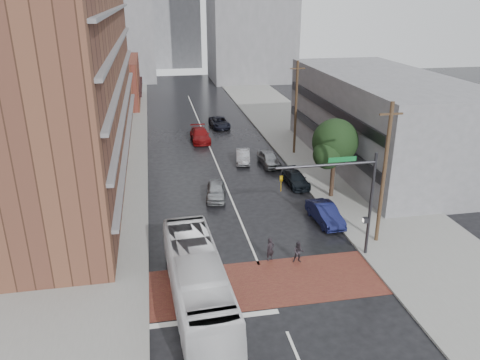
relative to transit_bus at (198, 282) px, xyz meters
name	(u,v)px	position (x,y,z in m)	size (l,w,h in m)	color
ground	(268,287)	(4.28, 1.00, -1.61)	(160.00, 160.00, 0.00)	black
crosswalk	(266,283)	(4.28, 1.50, -1.60)	(14.00, 5.00, 0.02)	brown
sidewalk_west	(104,161)	(-7.22, 26.00, -1.53)	(9.00, 90.00, 0.15)	gray
sidewalk_east	(314,149)	(15.78, 26.00, -1.53)	(9.00, 90.00, 0.15)	gray
apartment_block	(58,21)	(-9.72, 25.00, 12.39)	(10.00, 44.00, 28.00)	brown
storefront_west	(113,81)	(-7.72, 55.00, 1.89)	(8.00, 16.00, 7.00)	brown
building_east	(380,119)	(20.78, 21.00, 2.89)	(11.00, 26.00, 9.00)	gray
distant_tower_center	(173,14)	(4.28, 96.00, 10.39)	(12.00, 10.00, 24.00)	gray
street_tree	(335,145)	(12.80, 13.03, 3.13)	(4.20, 4.10, 6.90)	#332319
signal_mast	(351,191)	(10.13, 3.50, 3.13)	(6.50, 0.30, 7.20)	#2D2D33
utility_pole_near	(384,174)	(13.08, 5.00, 3.53)	(1.60, 0.26, 10.00)	#473321
utility_pole_far	(296,108)	(13.08, 25.00, 3.53)	(1.60, 0.26, 10.00)	#473321
transit_bus	(198,282)	(0.00, 0.00, 0.00)	(2.70, 11.53, 3.21)	silver
pedestrian_a	(270,249)	(5.13, 4.00, -0.80)	(0.59, 0.39, 1.62)	black
pedestrian_b	(299,252)	(6.87, 3.40, -0.86)	(0.73, 0.56, 1.49)	black
car_travel_a	(216,191)	(3.02, 14.62, -0.91)	(1.64, 4.07, 1.39)	#969A9D
car_travel_b	(243,156)	(7.05, 23.30, -0.96)	(1.38, 3.94, 1.30)	#9A9BA1
car_travel_c	(200,135)	(3.48, 31.61, -0.85)	(2.12, 5.21, 1.51)	maroon
suv_travel	(219,122)	(6.64, 37.38, -0.94)	(2.21, 4.79, 1.33)	black
car_parked_near	(325,214)	(10.58, 8.57, -0.87)	(1.55, 4.44, 1.46)	#131742
car_parked_mid	(296,179)	(10.58, 16.20, -1.00)	(1.71, 4.21, 1.22)	black
car_parked_far	(269,159)	(9.48, 21.86, -0.89)	(1.70, 4.22, 1.44)	#929599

